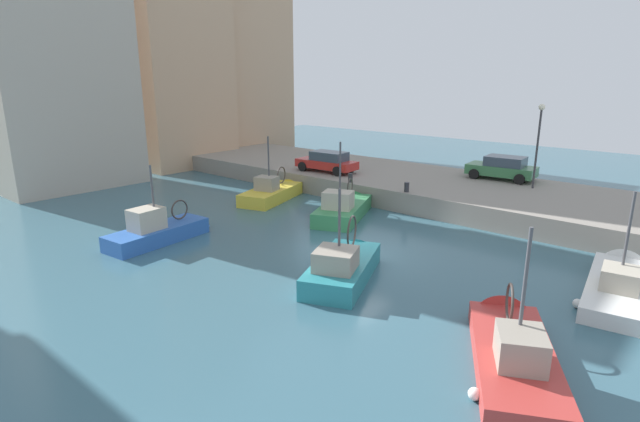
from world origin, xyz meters
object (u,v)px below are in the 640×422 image
(fishing_boat_red, at_px, (511,355))
(fishing_boat_blue, at_px, (163,237))
(fishing_boat_yellow, at_px, (274,197))
(parked_car_red, at_px, (327,161))
(quay_streetlamp, at_px, (539,132))
(parked_car_green, at_px, (502,168))
(fishing_boat_green, at_px, (344,214))
(fishing_boat_teal, at_px, (345,273))
(mooring_bollard_mid, at_px, (350,178))
(mooring_bollard_south, at_px, (407,187))
(fishing_boat_white, at_px, (618,289))

(fishing_boat_red, height_order, fishing_boat_blue, fishing_boat_red)
(fishing_boat_yellow, xyz_separation_m, parked_car_red, (4.31, -0.77, 1.81))
(fishing_boat_red, relative_size, quay_streetlamp, 1.35)
(quay_streetlamp, bearing_deg, fishing_boat_red, -162.92)
(parked_car_green, bearing_deg, fishing_boat_green, 153.55)
(fishing_boat_teal, height_order, mooring_bollard_mid, fishing_boat_teal)
(fishing_boat_teal, relative_size, parked_car_red, 1.36)
(fishing_boat_red, relative_size, fishing_boat_blue, 1.12)
(mooring_bollard_south, bearing_deg, parked_car_green, -21.35)
(fishing_boat_green, distance_m, parked_car_red, 6.98)
(fishing_boat_white, distance_m, fishing_boat_green, 13.80)
(fishing_boat_blue, relative_size, parked_car_green, 1.38)
(fishing_boat_yellow, xyz_separation_m, mooring_bollard_south, (2.70, -7.97, 1.37))
(fishing_boat_green, bearing_deg, fishing_boat_red, -123.81)
(fishing_boat_yellow, relative_size, fishing_boat_red, 0.93)
(fishing_boat_blue, xyz_separation_m, parked_car_green, (18.76, -8.86, 1.79))
(fishing_boat_green, bearing_deg, fishing_boat_teal, -141.88)
(fishing_boat_yellow, distance_m, mooring_bollard_south, 8.53)
(fishing_boat_white, xyz_separation_m, parked_car_green, (11.14, 8.85, 1.85))
(fishing_boat_red, distance_m, fishing_boat_blue, 16.41)
(fishing_boat_green, relative_size, mooring_bollard_mid, 11.44)
(fishing_boat_white, relative_size, fishing_boat_yellow, 1.16)
(fishing_boat_teal, relative_size, fishing_boat_green, 0.94)
(fishing_boat_blue, bearing_deg, fishing_boat_green, -23.97)
(fishing_boat_red, distance_m, mooring_bollard_mid, 18.18)
(fishing_boat_white, bearing_deg, fishing_boat_green, 84.52)
(fishing_boat_green, distance_m, mooring_bollard_mid, 3.67)
(parked_car_green, xyz_separation_m, mooring_bollard_mid, (-6.94, 6.71, -0.47))
(fishing_boat_white, relative_size, fishing_boat_red, 1.07)
(fishing_boat_teal, relative_size, mooring_bollard_south, 10.73)
(fishing_boat_yellow, bearing_deg, fishing_boat_green, -91.81)
(fishing_boat_white, xyz_separation_m, fishing_boat_red, (-7.01, 1.31, 0.02))
(fishing_boat_white, distance_m, parked_car_red, 19.73)
(mooring_bollard_south, bearing_deg, fishing_boat_teal, -162.05)
(fishing_boat_white, height_order, parked_car_green, fishing_boat_white)
(fishing_boat_yellow, xyz_separation_m, fishing_boat_green, (-0.18, -5.79, 0.02))
(fishing_boat_yellow, height_order, parked_car_green, fishing_boat_yellow)
(fishing_boat_yellow, height_order, fishing_boat_blue, fishing_boat_yellow)
(fishing_boat_white, relative_size, mooring_bollard_south, 12.74)
(parked_car_green, bearing_deg, parked_car_red, 118.26)
(parked_car_green, bearing_deg, fishing_boat_white, -141.55)
(mooring_bollard_mid, relative_size, quay_streetlamp, 0.11)
(fishing_boat_white, bearing_deg, mooring_bollard_south, 70.03)
(fishing_boat_teal, distance_m, fishing_boat_blue, 9.52)
(fishing_boat_teal, xyz_separation_m, quay_streetlamp, (15.28, -1.95, 4.32))
(fishing_boat_blue, bearing_deg, mooring_bollard_south, -27.48)
(fishing_boat_green, relative_size, parked_car_red, 1.44)
(fishing_boat_green, xyz_separation_m, parked_car_red, (4.49, 5.03, 1.79))
(fishing_boat_blue, distance_m, parked_car_red, 13.58)
(fishing_boat_teal, xyz_separation_m, fishing_boat_white, (5.43, -8.44, -0.04))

